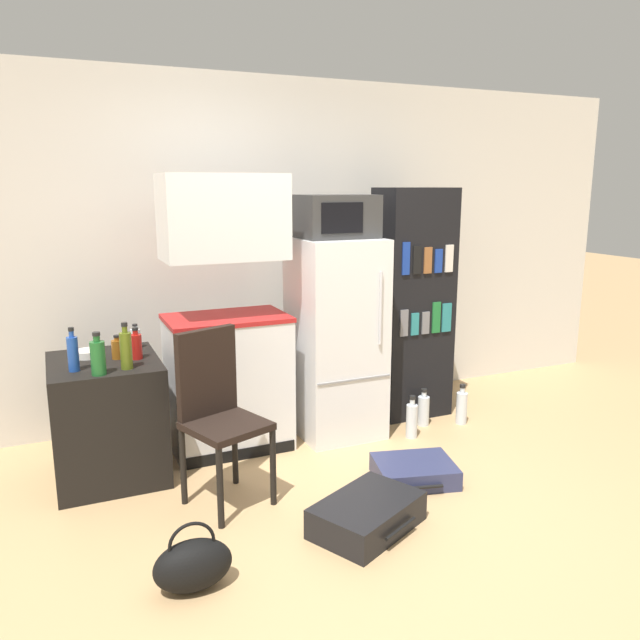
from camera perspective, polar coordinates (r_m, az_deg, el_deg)
The scene contains 21 objects.
ground_plane at distance 3.57m, azimuth 5.61°, elevation -18.08°, with size 24.00×24.00×0.00m, color tan.
wall_back at distance 5.01m, azimuth -3.35°, elevation 6.53°, with size 6.40×0.10×2.61m.
side_table at distance 4.17m, azimuth -18.85°, elevation -8.47°, with size 0.65×0.74×0.75m.
kitchen_hutch at distance 4.27m, azimuth -8.52°, elevation -0.82°, with size 0.81×0.53×1.87m.
refrigerator at distance 4.52m, azimuth 1.43°, elevation -1.61°, with size 0.58×0.64×1.44m.
microwave at distance 4.39m, azimuth 1.50°, elevation 9.45°, with size 0.52×0.40×0.30m.
bookshelf at distance 4.92m, azimuth 8.45°, elevation 1.47°, with size 0.56×0.39×1.78m.
bottle_blue_soda at distance 3.86m, azimuth -21.65°, elevation -2.81°, with size 0.06×0.06×0.26m.
bottle_clear_short at distance 4.28m, azimuth -16.51°, elevation -1.58°, with size 0.06×0.06×0.16m.
bottle_amber_beer at distance 4.05m, azimuth -18.04°, elevation -2.52°, with size 0.07×0.07×0.15m.
bottle_olive_oil at distance 3.80m, azimuth -17.32°, elevation -2.59°, with size 0.07×0.07×0.28m.
bottle_ketchup_red at distance 4.01m, azimuth -16.47°, elevation -2.28°, with size 0.07×0.07×0.20m.
bottle_green_tall at distance 3.74m, azimuth -19.64°, elevation -3.20°, with size 0.08×0.08×0.25m.
bowl at distance 4.16m, azimuth -20.46°, elevation -2.90°, with size 0.16×0.16×0.05m.
chair at distance 3.62m, azimuth -9.47°, elevation -7.48°, with size 0.51×0.51×1.01m.
suitcase_large_flat at distance 3.49m, azimuth 4.33°, elevation -17.33°, with size 0.70×0.61×0.16m.
suitcase_small_flat at distance 4.03m, azimuth 8.62°, elevation -13.52°, with size 0.56×0.49×0.12m.
handbag at distance 3.08m, azimuth -11.54°, elevation -21.06°, with size 0.36×0.20×0.33m.
water_bottle_front at distance 4.63m, azimuth 8.39°, elevation -9.02°, with size 0.08×0.08×0.32m.
water_bottle_middle at distance 4.95m, azimuth 12.82°, elevation -7.76°, with size 0.08×0.08×0.31m.
water_bottle_back at distance 4.87m, azimuth 9.44°, elevation -8.10°, with size 0.09×0.09×0.29m.
Camera 1 is at (-1.54, -2.67, 1.80)m, focal length 35.00 mm.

